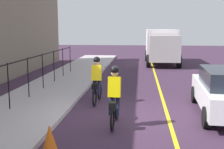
{
  "coord_description": "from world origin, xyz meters",
  "views": [
    {
      "loc": [
        -9.08,
        -0.67,
        2.91
      ],
      "look_at": [
        2.64,
        0.5,
        1.0
      ],
      "focal_mm": 46.18,
      "sensor_mm": 36.0,
      "label": 1
    }
  ],
  "objects_px": {
    "cyclist_lead": "(97,80)",
    "traffic_cone_near": "(50,137)",
    "cyclist_follow": "(114,96)",
    "box_truck_background": "(162,45)"
  },
  "relations": [
    {
      "from": "cyclist_lead",
      "to": "cyclist_follow",
      "type": "height_order",
      "value": "same"
    },
    {
      "from": "box_truck_background",
      "to": "traffic_cone_near",
      "type": "distance_m",
      "value": 18.03
    },
    {
      "from": "box_truck_background",
      "to": "traffic_cone_near",
      "type": "height_order",
      "value": "box_truck_background"
    },
    {
      "from": "box_truck_background",
      "to": "traffic_cone_near",
      "type": "bearing_deg",
      "value": -12.57
    },
    {
      "from": "cyclist_lead",
      "to": "box_truck_background",
      "type": "bearing_deg",
      "value": -12.24
    },
    {
      "from": "traffic_cone_near",
      "to": "cyclist_follow",
      "type": "bearing_deg",
      "value": -36.94
    },
    {
      "from": "cyclist_follow",
      "to": "cyclist_lead",
      "type": "bearing_deg",
      "value": 21.83
    },
    {
      "from": "cyclist_lead",
      "to": "cyclist_follow",
      "type": "bearing_deg",
      "value": -158.17
    },
    {
      "from": "box_truck_background",
      "to": "traffic_cone_near",
      "type": "xyz_separation_m",
      "value": [
        -17.57,
        3.84,
        -1.23
      ]
    },
    {
      "from": "cyclist_lead",
      "to": "traffic_cone_near",
      "type": "xyz_separation_m",
      "value": [
        -4.45,
        0.47,
        -0.59
      ]
    }
  ]
}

